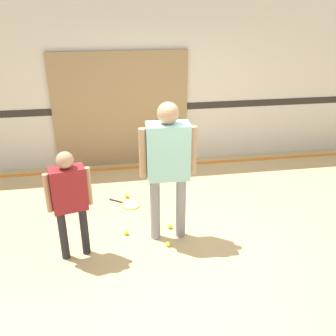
# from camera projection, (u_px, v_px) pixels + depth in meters

# --- Properties ---
(ground_plane) EXTENTS (16.00, 16.00, 0.00)m
(ground_plane) POSITION_uv_depth(u_px,v_px,m) (188.00, 240.00, 4.77)
(ground_plane) COLOR tan
(wall_back) EXTENTS (16.00, 0.07, 3.20)m
(wall_back) POSITION_uv_depth(u_px,v_px,m) (159.00, 74.00, 6.40)
(wall_back) COLOR silver
(wall_back) RESTS_ON ground_plane
(wall_panel) EXTENTS (2.33, 0.05, 2.01)m
(wall_panel) POSITION_uv_depth(u_px,v_px,m) (121.00, 111.00, 6.50)
(wall_panel) COLOR #9E7F56
(wall_panel) RESTS_ON ground_plane
(floor_stripe) EXTENTS (14.40, 0.10, 0.01)m
(floor_stripe) POSITION_uv_depth(u_px,v_px,m) (162.00, 166.00, 6.82)
(floor_stripe) COLOR orange
(floor_stripe) RESTS_ON ground_plane
(person_instructor) EXTENTS (0.67, 0.29, 1.77)m
(person_instructor) POSITION_uv_depth(u_px,v_px,m) (168.00, 159.00, 4.38)
(person_instructor) COLOR gray
(person_instructor) RESTS_ON ground_plane
(person_student_left) EXTENTS (0.50, 0.28, 1.34)m
(person_student_left) POSITION_uv_depth(u_px,v_px,m) (69.00, 194.00, 4.15)
(person_student_left) COLOR #232328
(person_student_left) RESTS_ON ground_plane
(racket_spare_on_floor) EXTENTS (0.51, 0.42, 0.03)m
(racket_spare_on_floor) POSITION_uv_depth(u_px,v_px,m) (130.00, 204.00, 5.55)
(racket_spare_on_floor) COLOR #C6D838
(racket_spare_on_floor) RESTS_ON ground_plane
(tennis_ball_near_instructor) EXTENTS (0.07, 0.07, 0.07)m
(tennis_ball_near_instructor) POSITION_uv_depth(u_px,v_px,m) (169.00, 244.00, 4.64)
(tennis_ball_near_instructor) COLOR #CCE038
(tennis_ball_near_instructor) RESTS_ON ground_plane
(tennis_ball_by_spare_racket) EXTENTS (0.07, 0.07, 0.07)m
(tennis_ball_by_spare_racket) POSITION_uv_depth(u_px,v_px,m) (127.00, 196.00, 5.74)
(tennis_ball_by_spare_racket) COLOR #CCE038
(tennis_ball_by_spare_racket) RESTS_ON ground_plane
(tennis_ball_stray_left) EXTENTS (0.07, 0.07, 0.07)m
(tennis_ball_stray_left) POSITION_uv_depth(u_px,v_px,m) (170.00, 226.00, 4.99)
(tennis_ball_stray_left) COLOR #CCE038
(tennis_ball_stray_left) RESTS_ON ground_plane
(tennis_ball_stray_right) EXTENTS (0.07, 0.07, 0.07)m
(tennis_ball_stray_right) POSITION_uv_depth(u_px,v_px,m) (126.00, 232.00, 4.86)
(tennis_ball_stray_right) COLOR #CCE038
(tennis_ball_stray_right) RESTS_ON ground_plane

